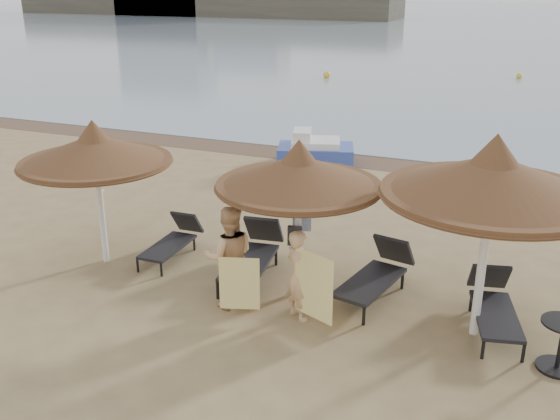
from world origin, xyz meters
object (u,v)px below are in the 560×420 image
(lounger_far_left, at_px, (174,239))
(lounger_far_right, at_px, (494,304))
(person_right, at_px, (298,268))
(lounger_near_right, at_px, (377,273))
(person_left, at_px, (229,249))
(palapa_left, at_px, (95,150))
(lounger_near_left, at_px, (254,253))
(side_table, at_px, (560,347))
(pedal_boat, at_px, (315,151))
(palapa_center, at_px, (299,173))
(palapa_right, at_px, (493,178))

(lounger_far_left, xyz_separation_m, lounger_far_right, (6.20, -0.38, 0.03))
(person_right, bearing_deg, lounger_near_right, -91.92)
(lounger_far_left, xyz_separation_m, person_left, (1.99, -1.41, 0.70))
(palapa_left, height_order, lounger_near_right, palapa_left)
(lounger_near_left, xyz_separation_m, side_table, (5.34, -1.16, -0.06))
(lounger_near_right, bearing_deg, side_table, -10.93)
(palapa_left, height_order, lounger_far_left, palapa_left)
(lounger_near_right, relative_size, side_table, 2.77)
(lounger_near_right, relative_size, person_left, 1.01)
(palapa_left, bearing_deg, lounger_near_left, 11.90)
(lounger_far_right, height_order, pedal_boat, pedal_boat)
(pedal_boat, bearing_deg, person_right, -89.98)
(lounger_near_right, bearing_deg, lounger_far_left, -168.82)
(palapa_center, xyz_separation_m, lounger_near_right, (1.31, 0.52, -1.84))
(lounger_near_right, bearing_deg, palapa_right, -10.21)
(side_table, xyz_separation_m, person_left, (-5.20, -0.12, 0.69))
(lounger_near_left, relative_size, person_left, 1.04)
(lounger_near_left, distance_m, lounger_far_right, 4.37)
(lounger_far_left, distance_m, person_left, 2.53)
(palapa_center, height_order, lounger_near_left, palapa_center)
(palapa_center, bearing_deg, person_left, -137.00)
(person_right, distance_m, pedal_boat, 9.18)
(lounger_far_left, xyz_separation_m, person_right, (3.21, -1.36, 0.56))
(palapa_left, xyz_separation_m, person_right, (4.32, -0.62, -1.36))
(person_right, xyz_separation_m, pedal_boat, (-2.79, 8.72, -0.52))
(lounger_far_left, xyz_separation_m, lounger_near_right, (4.20, -0.04, 0.06))
(person_right, bearing_deg, palapa_center, -33.72)
(lounger_far_right, distance_m, side_table, 1.34)
(side_table, relative_size, person_right, 0.42)
(palapa_right, relative_size, side_table, 4.27)
(lounger_near_right, bearing_deg, palapa_center, -146.58)
(lounger_near_left, height_order, person_left, person_left)
(lounger_near_left, distance_m, side_table, 5.47)
(palapa_right, distance_m, person_left, 4.31)
(palapa_center, xyz_separation_m, lounger_far_right, (3.30, 0.18, -1.87))
(palapa_left, bearing_deg, palapa_right, -0.02)
(person_left, bearing_deg, palapa_left, -41.42)
(palapa_left, bearing_deg, pedal_boat, 79.31)
(palapa_left, xyz_separation_m, lounger_near_right, (5.32, 0.71, -1.86))
(palapa_left, xyz_separation_m, lounger_far_left, (1.12, 0.75, -1.92))
(lounger_near_left, relative_size, lounger_near_right, 1.03)
(lounger_near_right, height_order, person_right, person_right)
(palapa_left, bearing_deg, person_left, -12.02)
(lounger_near_right, xyz_separation_m, lounger_far_right, (2.00, -0.34, -0.03))
(side_table, distance_m, person_left, 5.24)
(palapa_left, bearing_deg, lounger_far_right, 2.91)
(palapa_left, distance_m, pedal_boat, 8.46)
(palapa_left, height_order, person_right, palapa_left)
(lounger_near_left, relative_size, lounger_far_right, 1.10)
(person_left, relative_size, pedal_boat, 0.83)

